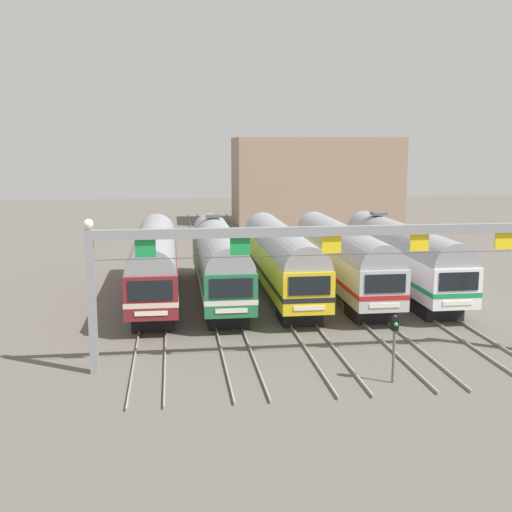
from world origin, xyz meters
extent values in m
plane|color=#5B564F|center=(0.00, 0.00, 0.00)|extent=(160.00, 160.00, 0.00)
cube|color=gray|center=(-9.10, 17.00, 0.07)|extent=(0.07, 70.00, 0.15)
cube|color=gray|center=(-7.66, 17.00, 0.07)|extent=(0.07, 70.00, 0.15)
cube|color=gray|center=(-4.91, 17.00, 0.07)|extent=(0.07, 70.00, 0.15)
cube|color=gray|center=(-3.47, 17.00, 0.07)|extent=(0.07, 70.00, 0.15)
cube|color=gray|center=(-0.72, 17.00, 0.07)|extent=(0.07, 70.00, 0.15)
cube|color=gray|center=(0.72, 17.00, 0.07)|extent=(0.07, 70.00, 0.15)
cube|color=gray|center=(3.47, 17.00, 0.07)|extent=(0.07, 70.00, 0.15)
cube|color=gray|center=(4.91, 17.00, 0.07)|extent=(0.07, 70.00, 0.15)
cube|color=gray|center=(7.66, 17.00, 0.07)|extent=(0.07, 70.00, 0.15)
cube|color=gray|center=(9.10, 17.00, 0.07)|extent=(0.07, 70.00, 0.15)
cube|color=maroon|center=(-8.38, 0.00, 2.23)|extent=(2.85, 18.00, 2.35)
cube|color=beige|center=(-8.38, 0.00, 1.87)|extent=(2.88, 18.02, 0.28)
cylinder|color=gray|center=(-8.38, 0.00, 3.40)|extent=(2.74, 17.64, 2.74)
cube|color=black|center=(-8.38, -9.02, 2.70)|extent=(2.28, 0.06, 1.03)
cube|color=silver|center=(-8.38, -9.02, 1.47)|extent=(1.71, 0.05, 0.24)
cube|color=black|center=(-8.38, -6.30, 0.53)|extent=(2.28, 2.60, 1.05)
cube|color=black|center=(-8.38, 6.30, 0.53)|extent=(2.28, 2.60, 1.05)
cube|color=#236B42|center=(-4.19, 0.00, 2.23)|extent=(2.85, 18.00, 2.35)
cube|color=silver|center=(-4.19, 0.00, 1.87)|extent=(2.88, 18.02, 0.28)
cylinder|color=gray|center=(-4.19, 0.00, 3.40)|extent=(2.74, 17.64, 2.74)
cube|color=black|center=(-4.19, -9.02, 2.70)|extent=(2.28, 0.06, 1.03)
cube|color=silver|center=(-4.19, -9.02, 1.47)|extent=(1.71, 0.05, 0.24)
cube|color=black|center=(-4.19, -6.30, 0.53)|extent=(2.28, 2.60, 1.05)
cube|color=black|center=(-4.19, 6.30, 0.53)|extent=(2.28, 2.60, 1.05)
cube|color=#4C4C51|center=(-4.19, 5.04, 4.95)|extent=(1.10, 1.10, 0.20)
cube|color=gold|center=(0.00, 0.00, 2.23)|extent=(2.85, 18.00, 2.35)
cube|color=black|center=(0.00, 0.00, 1.87)|extent=(2.88, 18.02, 0.28)
cylinder|color=gray|center=(0.00, 0.00, 3.40)|extent=(2.74, 17.64, 2.74)
cube|color=black|center=(0.00, -9.02, 2.70)|extent=(2.28, 0.06, 1.03)
cube|color=silver|center=(0.00, -9.02, 1.47)|extent=(1.71, 0.05, 0.24)
cube|color=black|center=(0.00, -6.30, 0.53)|extent=(2.28, 2.60, 1.05)
cube|color=black|center=(0.00, 6.30, 0.53)|extent=(2.28, 2.60, 1.05)
cube|color=#B2B5BA|center=(4.19, 0.00, 2.23)|extent=(2.85, 18.00, 2.35)
cube|color=#B21E1E|center=(4.19, 0.00, 1.87)|extent=(2.88, 18.02, 0.28)
cylinder|color=gray|center=(4.19, 0.00, 3.40)|extent=(2.74, 17.64, 2.74)
cube|color=black|center=(4.19, -9.02, 2.70)|extent=(2.28, 0.06, 1.03)
cube|color=silver|center=(4.19, -9.02, 1.47)|extent=(1.71, 0.05, 0.24)
cube|color=black|center=(4.19, -6.30, 0.53)|extent=(2.28, 2.60, 1.05)
cube|color=black|center=(4.19, 6.30, 0.53)|extent=(2.28, 2.60, 1.05)
cube|color=white|center=(8.38, 0.00, 2.23)|extent=(2.85, 18.00, 2.35)
cube|color=#198C4C|center=(8.38, 0.00, 1.87)|extent=(2.88, 18.02, 0.28)
cylinder|color=gray|center=(8.38, 0.00, 3.40)|extent=(2.74, 17.64, 2.74)
cube|color=black|center=(8.38, -9.02, 2.70)|extent=(2.28, 0.06, 1.03)
cube|color=silver|center=(8.38, -9.02, 1.47)|extent=(1.71, 0.05, 0.24)
cube|color=black|center=(8.38, -6.30, 0.53)|extent=(2.28, 2.60, 1.05)
cube|color=black|center=(8.38, 6.30, 0.53)|extent=(2.28, 2.60, 1.05)
cube|color=#4C4C51|center=(8.38, 5.04, 4.95)|extent=(1.10, 1.10, 0.20)
cube|color=gray|center=(-10.78, -13.50, 3.25)|extent=(0.36, 0.36, 6.50)
cube|color=gray|center=(0.00, -13.50, 6.25)|extent=(21.56, 0.32, 0.44)
cube|color=#198C3F|center=(-8.38, -13.50, 5.63)|extent=(0.90, 0.08, 0.80)
cube|color=#198C3F|center=(-4.19, -13.50, 5.63)|extent=(0.90, 0.08, 0.80)
cube|color=yellow|center=(0.00, -13.50, 5.63)|extent=(0.90, 0.08, 0.80)
cube|color=yellow|center=(4.19, -13.50, 5.63)|extent=(0.90, 0.08, 0.80)
cube|color=yellow|center=(8.38, -13.50, 5.63)|extent=(0.90, 0.08, 0.80)
sphere|color=white|center=(-10.78, -13.50, 6.75)|extent=(0.44, 0.44, 0.44)
cylinder|color=#3F382D|center=(0.00, -13.50, 5.15)|extent=(21.56, 0.03, 0.03)
cylinder|color=#59595E|center=(2.09, -16.39, 1.49)|extent=(0.12, 0.12, 2.99)
cube|color=black|center=(2.09, -16.39, 2.64)|extent=(0.28, 0.24, 0.60)
sphere|color=green|center=(2.09, -16.53, 2.64)|extent=(0.18, 0.18, 0.18)
cube|color=gray|center=(11.32, 39.74, 5.49)|extent=(20.93, 10.00, 10.97)
camera|label=1|loc=(-7.17, -41.56, 10.15)|focal=44.81mm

